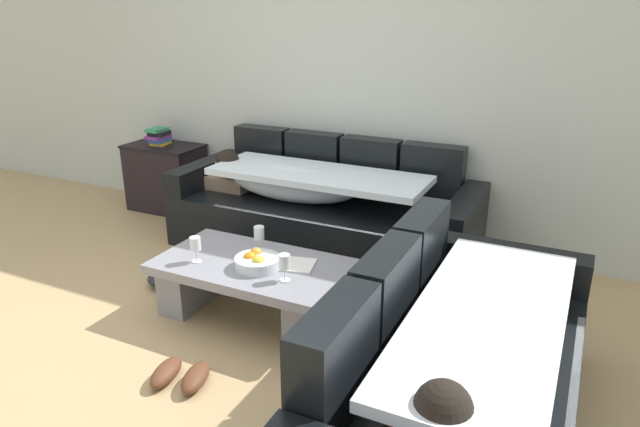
% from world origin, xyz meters
% --- Properties ---
extents(ground_plane, '(14.00, 14.00, 0.00)m').
position_xyz_m(ground_plane, '(0.00, 0.00, 0.00)').
color(ground_plane, tan).
extents(back_wall, '(9.00, 0.10, 2.70)m').
position_xyz_m(back_wall, '(0.00, 2.15, 1.35)').
color(back_wall, '#B5C0B8').
rests_on(back_wall, ground_plane).
extents(couch_along_wall, '(2.42, 0.92, 0.88)m').
position_xyz_m(couch_along_wall, '(0.20, 1.62, 0.33)').
color(couch_along_wall, black).
rests_on(couch_along_wall, ground_plane).
extents(couch_near_window, '(0.92, 2.02, 0.88)m').
position_xyz_m(couch_near_window, '(1.73, -0.09, 0.34)').
color(couch_near_window, black).
rests_on(couch_near_window, ground_plane).
extents(coffee_table, '(1.20, 0.68, 0.38)m').
position_xyz_m(coffee_table, '(0.30, 0.47, 0.24)').
color(coffee_table, gray).
rests_on(coffee_table, ground_plane).
extents(fruit_bowl, '(0.28, 0.28, 0.10)m').
position_xyz_m(fruit_bowl, '(0.37, 0.42, 0.42)').
color(fruit_bowl, silver).
rests_on(fruit_bowl, coffee_table).
extents(wine_glass_near_left, '(0.07, 0.07, 0.17)m').
position_xyz_m(wine_glass_near_left, '(-0.01, 0.33, 0.50)').
color(wine_glass_near_left, silver).
rests_on(wine_glass_near_left, coffee_table).
extents(wine_glass_near_right, '(0.07, 0.07, 0.17)m').
position_xyz_m(wine_glass_near_right, '(0.61, 0.34, 0.50)').
color(wine_glass_near_right, silver).
rests_on(wine_glass_near_right, coffee_table).
extents(wine_glass_far_back, '(0.07, 0.07, 0.17)m').
position_xyz_m(wine_glass_far_back, '(0.25, 0.65, 0.50)').
color(wine_glass_far_back, silver).
rests_on(wine_glass_far_back, coffee_table).
extents(open_magazine, '(0.32, 0.27, 0.01)m').
position_xyz_m(open_magazine, '(0.54, 0.55, 0.39)').
color(open_magazine, white).
rests_on(open_magazine, coffee_table).
extents(side_cabinet, '(0.72, 0.44, 0.64)m').
position_xyz_m(side_cabinet, '(-1.55, 1.85, 0.32)').
color(side_cabinet, black).
rests_on(side_cabinet, ground_plane).
extents(book_stack_on_cabinet, '(0.18, 0.22, 0.16)m').
position_xyz_m(book_stack_on_cabinet, '(-1.59, 1.85, 0.72)').
color(book_stack_on_cabinet, gold).
rests_on(book_stack_on_cabinet, side_cabinet).
extents(pair_of_shoes, '(0.35, 0.32, 0.09)m').
position_xyz_m(pair_of_shoes, '(0.32, -0.29, 0.04)').
color(pair_of_shoes, '#59331E').
rests_on(pair_of_shoes, ground_plane).
extents(crumpled_garment, '(0.43, 0.48, 0.12)m').
position_xyz_m(crumpled_garment, '(-0.47, 0.62, 0.06)').
color(crumpled_garment, '#232328').
rests_on(crumpled_garment, ground_plane).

